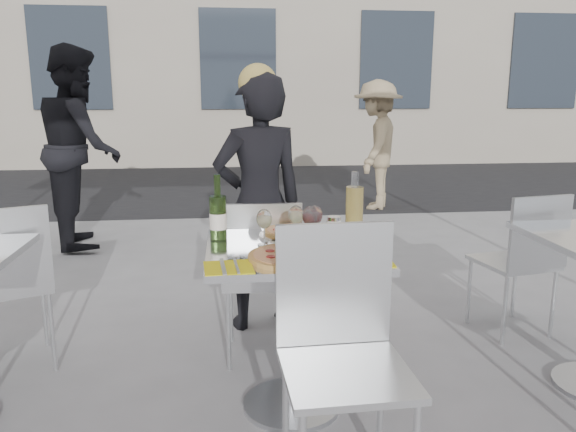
{
  "coord_description": "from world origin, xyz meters",
  "views": [
    {
      "loc": [
        -0.27,
        -2.28,
        1.38
      ],
      "look_at": [
        0.0,
        0.15,
        0.85
      ],
      "focal_mm": 35.0,
      "sensor_mm": 36.0,
      "label": 1
    }
  ],
  "objects": [
    {
      "name": "ground",
      "position": [
        0.0,
        0.0,
        0.0
      ],
      "size": [
        80.0,
        80.0,
        0.0
      ],
      "primitive_type": "plane",
      "color": "slate"
    },
    {
      "name": "street_asphalt",
      "position": [
        0.0,
        6.5,
        0.0
      ],
      "size": [
        24.0,
        5.0,
        0.0
      ],
      "primitive_type": "cube",
      "color": "black",
      "rests_on": "ground"
    },
    {
      "name": "main_table",
      "position": [
        0.0,
        0.0,
        0.54
      ],
      "size": [
        0.72,
        0.72,
        0.75
      ],
      "color": "#B7BABF",
      "rests_on": "ground"
    },
    {
      "name": "chair_far",
      "position": [
        -0.1,
        0.45,
        0.52
      ],
      "size": [
        0.41,
        0.42,
        0.87
      ],
      "rotation": [
        0.0,
        0.0,
        3.1
      ],
      "color": "silver",
      "rests_on": "ground"
    },
    {
      "name": "chair_near",
      "position": [
        0.11,
        -0.49,
        0.55
      ],
      "size": [
        0.44,
        0.45,
        0.94
      ],
      "rotation": [
        0.0,
        0.0,
        0.03
      ],
      "color": "silver",
      "rests_on": "ground"
    },
    {
      "name": "side_chair_lfar",
      "position": [
        -1.35,
        0.48,
        0.51
      ],
      "size": [
        0.52,
        0.53,
        0.87
      ],
      "rotation": [
        0.0,
        0.0,
        3.55
      ],
      "color": "silver",
      "rests_on": "ground"
    },
    {
      "name": "side_chair_rfar",
      "position": [
        1.4,
        0.61,
        0.5
      ],
      "size": [
        0.45,
        0.46,
        0.85
      ],
      "rotation": [
        0.0,
        0.0,
        3.33
      ],
      "color": "silver",
      "rests_on": "ground"
    },
    {
      "name": "woman_diner",
      "position": [
        -0.08,
        0.95,
        0.75
      ],
      "size": [
        0.62,
        0.5,
        1.5
      ],
      "primitive_type": "imported",
      "rotation": [
        0.0,
        0.0,
        3.42
      ],
      "color": "black",
      "rests_on": "ground"
    },
    {
      "name": "pedestrian_a",
      "position": [
        -1.59,
        3.02,
        0.91
      ],
      "size": [
        0.88,
        1.02,
        1.81
      ],
      "primitive_type": "imported",
      "rotation": [
        0.0,
        0.0,
        1.82
      ],
      "color": "black",
      "rests_on": "ground"
    },
    {
      "name": "pedestrian_b",
      "position": [
        1.55,
        4.37,
        0.77
      ],
      "size": [
        0.93,
        1.15,
        1.55
      ],
      "primitive_type": "imported",
      "rotation": [
        0.0,
        0.0,
        4.3
      ],
      "color": "#968261",
      "rests_on": "ground"
    },
    {
      "name": "pizza_near",
      "position": [
        -0.02,
        -0.18,
        0.76
      ],
      "size": [
        0.35,
        0.35,
        0.02
      ],
      "color": "tan",
      "rests_on": "main_table"
    },
    {
      "name": "pizza_far",
      "position": [
        0.03,
        0.17,
        0.77
      ],
      "size": [
        0.31,
        0.31,
        0.03
      ],
      "color": "white",
      "rests_on": "main_table"
    },
    {
      "name": "salad_plate",
      "position": [
        0.01,
        0.0,
        0.79
      ],
      "size": [
        0.22,
        0.22,
        0.09
      ],
      "color": "white",
      "rests_on": "main_table"
    },
    {
      "name": "wine_bottle",
      "position": [
        -0.31,
        0.13,
        0.86
      ],
      "size": [
        0.07,
        0.08,
        0.29
      ],
      "color": "#33511E",
      "rests_on": "main_table"
    },
    {
      "name": "carafe",
      "position": [
        0.31,
        0.19,
        0.87
      ],
      "size": [
        0.08,
        0.08,
        0.29
      ],
      "color": "tan",
      "rests_on": "main_table"
    },
    {
      "name": "sugar_shaker",
      "position": [
        0.2,
        0.08,
        0.8
      ],
      "size": [
        0.06,
        0.06,
        0.11
      ],
      "color": "white",
      "rests_on": "main_table"
    },
    {
      "name": "wineglass_white_a",
      "position": [
        -0.11,
        0.04,
        0.86
      ],
      "size": [
        0.07,
        0.07,
        0.16
      ],
      "color": "white",
      "rests_on": "main_table"
    },
    {
      "name": "wineglass_white_b",
      "position": [
        0.03,
        0.1,
        0.86
      ],
      "size": [
        0.07,
        0.07,
        0.16
      ],
      "color": "white",
      "rests_on": "main_table"
    },
    {
      "name": "wineglass_red_a",
      "position": [
        0.09,
        0.08,
        0.86
      ],
      "size": [
        0.07,
        0.07,
        0.16
      ],
      "color": "white",
      "rests_on": "main_table"
    },
    {
      "name": "wineglass_red_b",
      "position": [
        0.11,
        0.09,
        0.86
      ],
      "size": [
        0.07,
        0.07,
        0.16
      ],
      "color": "white",
      "rests_on": "main_table"
    },
    {
      "name": "napkin_left",
      "position": [
        -0.27,
        -0.27,
        0.75
      ],
      "size": [
        0.19,
        0.2,
        0.01
      ],
      "rotation": [
        0.0,
        0.0,
        0.07
      ],
      "color": "#D3CD12",
      "rests_on": "main_table"
    },
    {
      "name": "napkin_right",
      "position": [
        0.27,
        -0.24,
        0.75
      ],
      "size": [
        0.19,
        0.2,
        0.01
      ],
      "rotation": [
        0.0,
        0.0,
        -0.05
      ],
      "color": "#D3CD12",
      "rests_on": "main_table"
    }
  ]
}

